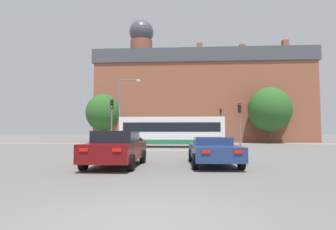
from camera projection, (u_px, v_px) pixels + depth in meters
The scene contains 17 objects.
ground_plane at pixel (137, 224), 4.18m from camera, with size 400.00×400.00×0.00m, color #605E5B.
stop_line_strip at pixel (174, 150), 21.70m from camera, with size 8.41×0.30×0.01m, color silver.
far_pavement at pixel (178, 143), 34.94m from camera, with size 69.34×2.50×0.01m, color gray.
brick_civic_building at pixel (200, 97), 43.87m from camera, with size 33.94×10.79×20.85m.
car_saloon_left at pixel (116, 148), 11.35m from camera, with size 2.13×4.32×1.54m.
car_roadster_right at pixel (213, 150), 11.91m from camera, with size 2.15×4.74×1.25m.
bus_crossing_lead at pixel (172, 131), 26.44m from camera, with size 10.26×2.74×2.99m.
traffic_light_near_right at pixel (240, 118), 22.80m from camera, with size 0.26×0.31×4.01m.
traffic_light_near_left at pixel (112, 116), 23.41m from camera, with size 0.26×0.31×4.42m.
traffic_light_far_right at pixel (221, 120), 34.41m from camera, with size 0.26×0.31×4.58m.
street_lamp_junction at pixel (123, 105), 26.56m from camera, with size 2.23×0.36×6.99m.
pedestrian_waiting at pixel (139, 136), 35.40m from camera, with size 0.46×0.38×1.69m.
pedestrian_walking_east at pixel (122, 136), 35.80m from camera, with size 0.45×0.42×1.71m.
pedestrian_walking_west at pixel (126, 136), 34.60m from camera, with size 0.38×0.46×1.72m.
tree_by_building at pixel (270, 110), 35.70m from camera, with size 5.78×5.78×7.64m.
tree_kerbside at pixel (272, 112), 39.17m from camera, with size 5.51×5.51×7.45m.
tree_distant at pixel (104, 113), 40.07m from camera, with size 5.47×5.47×7.38m.
Camera 1 is at (0.74, -4.25, 1.47)m, focal length 28.00 mm.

